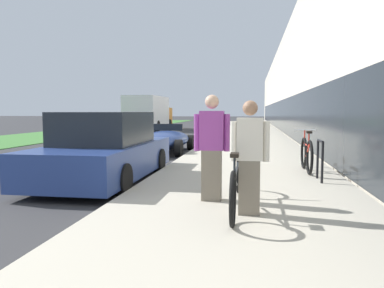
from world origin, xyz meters
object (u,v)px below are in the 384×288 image
(person_bystander, at_px, (212,148))
(cruiser_bike_nearest, at_px, (307,154))
(bike_rack_hoop, at_px, (320,156))
(vintage_roadster_curbside, at_px, (165,140))
(moving_truck, at_px, (149,113))
(person_rider, at_px, (250,158))
(parked_sedan_curbside, at_px, (105,150))
(tandem_bicycle, at_px, (236,182))

(person_bystander, relative_size, cruiser_bike_nearest, 0.97)
(person_bystander, bearing_deg, bike_rack_hoop, 45.25)
(vintage_roadster_curbside, bearing_deg, moving_truck, 107.69)
(person_rider, relative_size, parked_sedan_curbside, 0.35)
(person_bystander, bearing_deg, tandem_bicycle, -43.94)
(person_bystander, distance_m, moving_truck, 25.29)
(vintage_roadster_curbside, distance_m, moving_truck, 17.12)
(tandem_bicycle, height_order, vintage_roadster_curbside, vintage_roadster_curbside)
(cruiser_bike_nearest, distance_m, parked_sedan_curbside, 4.69)
(cruiser_bike_nearest, xyz_separation_m, moving_truck, (-9.73, 20.83, 0.86))
(parked_sedan_curbside, relative_size, moving_truck, 0.63)
(parked_sedan_curbside, bearing_deg, person_rider, -40.25)
(moving_truck, bearing_deg, bike_rack_hoop, -65.93)
(bike_rack_hoop, bearing_deg, cruiser_bike_nearest, 94.96)
(person_rider, bearing_deg, person_bystander, 129.36)
(bike_rack_hoop, xyz_separation_m, vintage_roadster_curbside, (-4.64, 5.73, -0.17))
(cruiser_bike_nearest, xyz_separation_m, vintage_roadster_curbside, (-4.54, 4.55, -0.07))
(cruiser_bike_nearest, relative_size, vintage_roadster_curbside, 0.41)
(person_rider, distance_m, parked_sedan_curbside, 4.21)
(person_rider, height_order, cruiser_bike_nearest, person_rider)
(tandem_bicycle, xyz_separation_m, bike_rack_hoop, (1.61, 2.43, 0.13))
(bike_rack_hoop, bearing_deg, tandem_bicycle, -123.44)
(cruiser_bike_nearest, height_order, vintage_roadster_curbside, cruiser_bike_nearest)
(tandem_bicycle, relative_size, vintage_roadster_curbside, 0.62)
(cruiser_bike_nearest, bearing_deg, bike_rack_hoop, -85.04)
(person_rider, height_order, moving_truck, moving_truck)
(vintage_roadster_curbside, relative_size, moving_truck, 0.60)
(tandem_bicycle, bearing_deg, bike_rack_hoop, 56.56)
(bike_rack_hoop, relative_size, parked_sedan_curbside, 0.19)
(tandem_bicycle, bearing_deg, moving_truck, 108.60)
(person_rider, bearing_deg, cruiser_bike_nearest, 71.70)
(bike_rack_hoop, xyz_separation_m, parked_sedan_curbside, (-4.62, -0.05, 0.05))
(person_rider, distance_m, person_bystander, 0.95)
(person_rider, distance_m, bike_rack_hoop, 3.12)
(person_rider, bearing_deg, moving_truck, 108.77)
(tandem_bicycle, bearing_deg, cruiser_bike_nearest, 67.46)
(person_rider, distance_m, vintage_roadster_curbside, 9.11)
(person_rider, height_order, vintage_roadster_curbside, person_rider)
(parked_sedan_curbside, height_order, moving_truck, moving_truck)
(person_rider, xyz_separation_m, moving_truck, (-8.42, 24.79, 0.48))
(cruiser_bike_nearest, bearing_deg, person_rider, -108.30)
(cruiser_bike_nearest, bearing_deg, vintage_roadster_curbside, 134.95)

